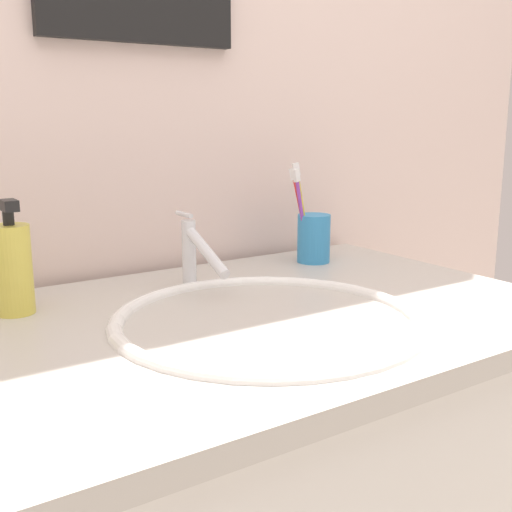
% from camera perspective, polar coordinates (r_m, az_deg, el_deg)
% --- Properties ---
extents(tiled_wall_back, '(2.18, 0.04, 2.40)m').
position_cam_1_polar(tiled_wall_back, '(1.22, -10.69, 12.52)').
color(tiled_wall_back, beige).
rests_on(tiled_wall_back, ground).
extents(sink_basin, '(0.45, 0.45, 0.12)m').
position_cam_1_polar(sink_basin, '(0.93, 1.05, -8.35)').
color(sink_basin, white).
rests_on(sink_basin, vanity_counter).
extents(faucet, '(0.02, 0.16, 0.13)m').
position_cam_1_polar(faucet, '(1.07, -5.46, 0.41)').
color(faucet, silver).
rests_on(faucet, sink_basin).
extents(toothbrush_cup, '(0.07, 0.07, 0.10)m').
position_cam_1_polar(toothbrush_cup, '(1.28, 5.19, 1.58)').
color(toothbrush_cup, '#338CCC').
rests_on(toothbrush_cup, vanity_counter).
extents(toothbrush_purple, '(0.05, 0.02, 0.18)m').
position_cam_1_polar(toothbrush_purple, '(1.25, 4.06, 4.18)').
color(toothbrush_purple, purple).
rests_on(toothbrush_purple, toothbrush_cup).
extents(toothbrush_yellow, '(0.04, 0.02, 0.19)m').
position_cam_1_polar(toothbrush_yellow, '(1.26, 4.13, 4.49)').
color(toothbrush_yellow, yellow).
rests_on(toothbrush_yellow, toothbrush_cup).
extents(toothbrush_red, '(0.03, 0.05, 0.18)m').
position_cam_1_polar(toothbrush_red, '(1.29, 3.97, 4.39)').
color(toothbrush_red, red).
rests_on(toothbrush_red, toothbrush_cup).
extents(soap_dispenser, '(0.06, 0.06, 0.17)m').
position_cam_1_polar(soap_dispenser, '(1.00, -20.96, -0.97)').
color(soap_dispenser, '#DBCC4C').
rests_on(soap_dispenser, vanity_counter).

